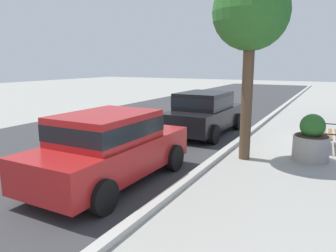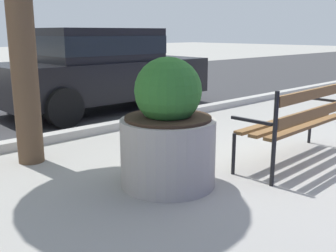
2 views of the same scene
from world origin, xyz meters
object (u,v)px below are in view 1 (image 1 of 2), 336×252
park_bench (335,132)px  parked_car_black (205,112)px  parked_car_red (110,145)px  concrete_planter (311,141)px  street_tree_near_bench (251,15)px

park_bench → parked_car_black: parked_car_black is taller
parked_car_red → park_bench: bearing=-38.3°
concrete_planter → park_bench: bearing=-18.9°
park_bench → parked_car_red: parked_car_red is taller
park_bench → concrete_planter: bearing=161.1°
concrete_planter → parked_car_black: parked_car_black is taller
parked_car_red → parked_car_black: 5.60m
park_bench → concrete_planter: concrete_planter is taller
concrete_planter → parked_car_black: 4.15m
street_tree_near_bench → parked_car_black: 4.39m
concrete_planter → parked_car_red: bearing=135.8°
street_tree_near_bench → parked_car_black: size_ratio=1.18×
park_bench → parked_car_black: size_ratio=0.44×
park_bench → street_tree_near_bench: street_tree_near_bench is taller
park_bench → parked_car_black: 4.32m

